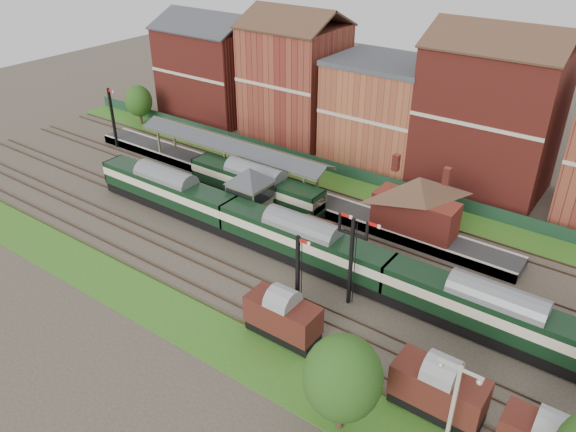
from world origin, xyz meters
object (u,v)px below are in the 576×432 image
Objects in this scene: goods_van_a at (283,316)px; semaphore_bracket at (352,256)px; dmu_train at (302,241)px; platform_railcar at (255,185)px; signal_box at (250,193)px.

semaphore_bracket is at bearing 73.25° from goods_van_a.
semaphore_bracket is at bearing -21.22° from dmu_train.
platform_railcar is 21.60m from goods_van_a.
signal_box is 0.73× the size of semaphore_bracket.
dmu_train is at bearing -31.61° from platform_railcar.
dmu_train is (-6.44, 2.50, -2.30)m from semaphore_bracket.
signal_box is at bearing 136.88° from goods_van_a.
goods_van_a is (-1.96, -6.50, -2.66)m from semaphore_bracket.
goods_van_a is (13.08, -12.25, -1.22)m from signal_box.
signal_box is at bearing 159.08° from semaphore_bracket.
signal_box is 9.23m from dmu_train.
dmu_train is (8.60, -3.25, -0.86)m from signal_box.
goods_van_a is (4.48, -9.00, -0.36)m from dmu_train.
dmu_train is at bearing 158.78° from semaphore_bracket.
platform_railcar is at bearing 121.11° from signal_box.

